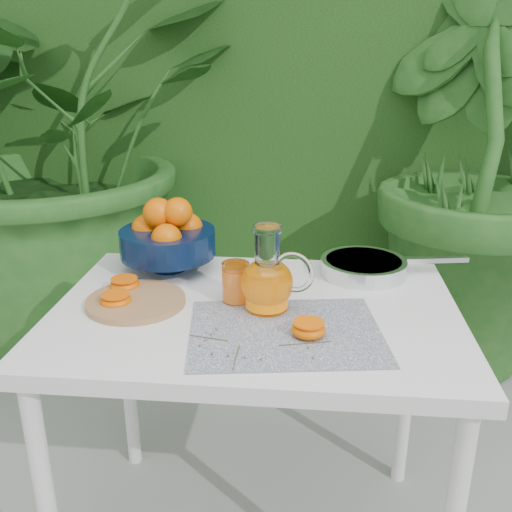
# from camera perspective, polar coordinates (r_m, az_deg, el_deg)

# --- Properties ---
(hedge_backdrop) EXTENTS (8.00, 1.65, 2.50)m
(hedge_backdrop) POSITION_cam_1_polar(r_m,az_deg,el_deg) (3.28, 2.70, 17.47)
(hedge_backdrop) COLOR #1B4213
(hedge_backdrop) RESTS_ON ground
(potted_plant_left) EXTENTS (2.78, 2.78, 1.97)m
(potted_plant_left) POSITION_cam_1_polar(r_m,az_deg,el_deg) (2.79, -19.55, 11.56)
(potted_plant_left) COLOR #225B1F
(potted_plant_left) RESTS_ON ground
(potted_plant_right) EXTENTS (2.24, 2.24, 1.82)m
(potted_plant_right) POSITION_cam_1_polar(r_m,az_deg,el_deg) (2.61, 20.33, 9.18)
(potted_plant_right) COLOR #225B1F
(potted_plant_right) RESTS_ON ground
(white_table) EXTENTS (1.00, 0.70, 0.75)m
(white_table) POSITION_cam_1_polar(r_m,az_deg,el_deg) (1.45, -0.08, -8.13)
(white_table) COLOR white
(white_table) RESTS_ON ground
(placemat) EXTENTS (0.47, 0.39, 0.00)m
(placemat) POSITION_cam_1_polar(r_m,az_deg,el_deg) (1.30, 2.97, -7.58)
(placemat) COLOR #0B1540
(placemat) RESTS_ON white_table
(cutting_board) EXTENTS (0.31, 0.31, 0.02)m
(cutting_board) POSITION_cam_1_polar(r_m,az_deg,el_deg) (1.46, -11.92, -4.46)
(cutting_board) COLOR #A07148
(cutting_board) RESTS_ON white_table
(fruit_bowl) EXTENTS (0.32, 0.32, 0.21)m
(fruit_bowl) POSITION_cam_1_polar(r_m,az_deg,el_deg) (1.64, -8.83, 1.94)
(fruit_bowl) COLOR black
(fruit_bowl) RESTS_ON white_table
(juice_pitcher) EXTENTS (0.19, 0.16, 0.21)m
(juice_pitcher) POSITION_cam_1_polar(r_m,az_deg,el_deg) (1.37, 1.21, -2.52)
(juice_pitcher) COLOR white
(juice_pitcher) RESTS_ON white_table
(juice_tumbler) EXTENTS (0.08, 0.08, 0.10)m
(juice_tumbler) POSITION_cam_1_polar(r_m,az_deg,el_deg) (1.43, -2.04, -2.70)
(juice_tumbler) COLOR white
(juice_tumbler) RESTS_ON white_table
(saute_pan) EXTENTS (0.44, 0.28, 0.05)m
(saute_pan) POSITION_cam_1_polar(r_m,az_deg,el_deg) (1.64, 10.81, -0.99)
(saute_pan) COLOR silver
(saute_pan) RESTS_ON white_table
(orange_halves) EXTENTS (0.57, 0.29, 0.04)m
(orange_halves) POSITION_cam_1_polar(r_m,az_deg,el_deg) (1.41, -7.87, -4.72)
(orange_halves) COLOR #F86902
(orange_halves) RESTS_ON white_table
(thyme_sprigs) EXTENTS (0.31, 0.19, 0.01)m
(thyme_sprigs) POSITION_cam_1_polar(r_m,az_deg,el_deg) (1.24, -0.39, -8.93)
(thyme_sprigs) COLOR brown
(thyme_sprigs) RESTS_ON white_table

